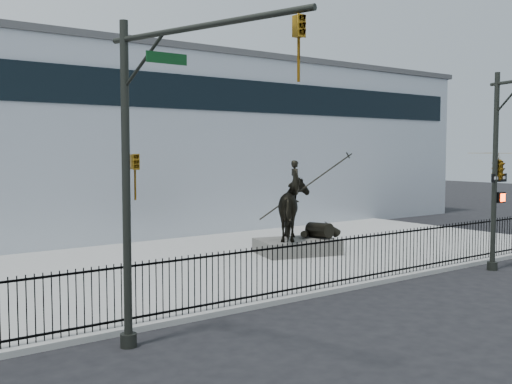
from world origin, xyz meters
TOP-DOWN VIEW (x-y plane):
  - ground at (0.00, 0.00)m, footprint 120.00×120.00m
  - plaza at (0.00, 7.00)m, footprint 30.00×12.00m
  - building at (0.00, 20.00)m, footprint 44.00×14.00m
  - picket_fence at (0.00, 1.25)m, footprint 22.10×0.10m
  - statue_plinth at (3.08, 6.32)m, footprint 3.51×2.84m
  - equestrian_statue at (3.14, 6.31)m, footprint 3.80×2.88m
  - traffic_signal_left at (-6.75, -0.62)m, footprint 1.52×4.84m

SIDE VIEW (x-z plane):
  - ground at x=0.00m, z-range 0.00..0.00m
  - plaza at x=0.00m, z-range 0.00..0.15m
  - statue_plinth at x=3.08m, z-range 0.15..0.72m
  - picket_fence at x=0.00m, z-range 0.15..1.65m
  - equestrian_statue at x=3.14m, z-range 0.26..3.59m
  - traffic_signal_left at x=-6.75m, z-range 0.53..7.53m
  - building at x=0.00m, z-range 0.00..9.00m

